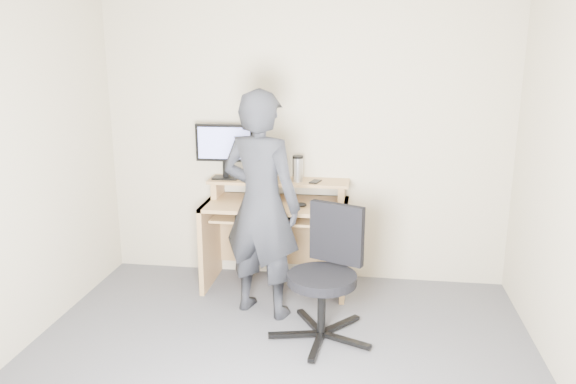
% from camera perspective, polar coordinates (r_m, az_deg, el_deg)
% --- Properties ---
extents(ground, '(3.50, 3.50, 0.00)m').
position_cam_1_polar(ground, '(3.66, -1.78, -18.83)').
color(ground, '#55555A').
rests_on(ground, ground).
extents(back_wall, '(3.50, 0.02, 2.50)m').
position_cam_1_polar(back_wall, '(4.85, 1.66, 5.47)').
color(back_wall, '#BEB597').
rests_on(back_wall, ground).
extents(desk, '(1.20, 0.60, 0.91)m').
position_cam_1_polar(desk, '(4.83, -1.07, -3.15)').
color(desk, tan).
rests_on(desk, ground).
extents(monitor, '(0.50, 0.14, 0.47)m').
position_cam_1_polar(monitor, '(4.82, -6.45, 4.64)').
color(monitor, black).
rests_on(monitor, desk).
extents(external_drive, '(0.07, 0.13, 0.20)m').
position_cam_1_polar(external_drive, '(4.78, -1.62, 2.42)').
color(external_drive, black).
rests_on(external_drive, desk).
extents(travel_mug, '(0.11, 0.11, 0.20)m').
position_cam_1_polar(travel_mug, '(4.73, 1.00, 2.27)').
color(travel_mug, '#ADADB2').
rests_on(travel_mug, desk).
extents(smartphone, '(0.10, 0.14, 0.01)m').
position_cam_1_polar(smartphone, '(4.72, 2.79, 1.06)').
color(smartphone, black).
rests_on(smartphone, desk).
extents(charger, '(0.05, 0.05, 0.03)m').
position_cam_1_polar(charger, '(4.76, -4.27, 1.32)').
color(charger, black).
rests_on(charger, desk).
extents(headphones, '(0.17, 0.16, 0.06)m').
position_cam_1_polar(headphones, '(4.87, -3.22, 1.51)').
color(headphones, silver).
rests_on(headphones, desk).
extents(keyboard, '(0.48, 0.26, 0.03)m').
position_cam_1_polar(keyboard, '(4.65, -2.53, -2.33)').
color(keyboard, black).
rests_on(keyboard, desk).
extents(mouse, '(0.11, 0.09, 0.04)m').
position_cam_1_polar(mouse, '(4.56, 1.32, -1.29)').
color(mouse, black).
rests_on(mouse, desk).
extents(office_chair, '(0.73, 0.72, 0.92)m').
position_cam_1_polar(office_chair, '(3.98, 3.98, -7.81)').
color(office_chair, black).
rests_on(office_chair, ground).
extents(person, '(0.73, 0.59, 1.73)m').
position_cam_1_polar(person, '(4.20, -2.75, -1.34)').
color(person, black).
rests_on(person, ground).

